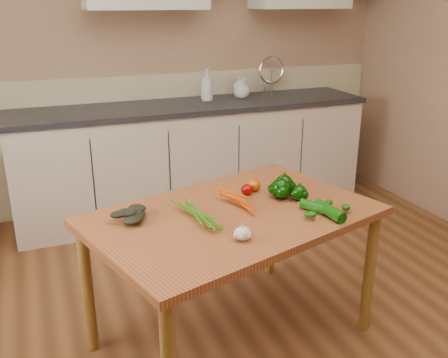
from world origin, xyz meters
name	(u,v)px	position (x,y,z in m)	size (l,w,h in m)	color
room	(297,113)	(0.00, 0.17, 1.25)	(4.04, 5.04, 2.64)	brown
counter_run	(195,156)	(0.21, 2.19, 0.46)	(2.84, 0.64, 1.14)	beige
table	(233,228)	(-0.15, 0.47, 0.64)	(1.52, 1.20, 0.71)	#9E542E
soap_bottle_a	(207,85)	(0.35, 2.25, 1.03)	(0.10, 0.10, 0.26)	silver
soap_bottle_b	(239,86)	(0.66, 2.33, 0.98)	(0.07, 0.08, 0.16)	silver
soap_bottle_c	(242,88)	(0.66, 2.25, 0.98)	(0.12, 0.12, 0.16)	silver
carrot_bunch	(226,204)	(-0.18, 0.51, 0.75)	(0.25, 0.19, 0.07)	#C43D04
leafy_greens	(132,211)	(-0.62, 0.56, 0.76)	(0.19, 0.17, 0.10)	black
garlic_bulb	(243,233)	(-0.22, 0.19, 0.74)	(0.07, 0.07, 0.06)	white
pepper_a	(280,189)	(0.14, 0.56, 0.77)	(0.10, 0.10, 0.10)	black
pepper_b	(284,185)	(0.18, 0.60, 0.77)	(0.10, 0.10, 0.10)	black
pepper_c	(299,193)	(0.22, 0.49, 0.75)	(0.08, 0.08, 0.08)	black
tomato_a	(247,189)	(0.00, 0.66, 0.74)	(0.06, 0.06, 0.06)	#8E0203
tomato_b	(254,185)	(0.06, 0.70, 0.75)	(0.07, 0.07, 0.06)	#B94804
tomato_c	(282,180)	(0.23, 0.70, 0.75)	(0.08, 0.08, 0.07)	#B94804
zucchini_a	(319,208)	(0.23, 0.32, 0.74)	(0.05, 0.05, 0.19)	#0A4207
zucchini_b	(329,211)	(0.25, 0.27, 0.74)	(0.05, 0.05, 0.19)	#0A4207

